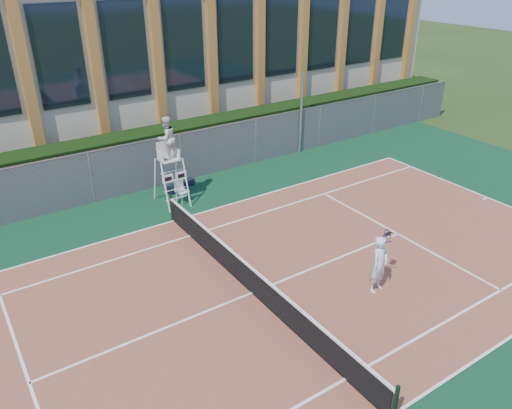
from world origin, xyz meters
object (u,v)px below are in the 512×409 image
steel_pole (301,113)px  umpire_chair (167,140)px  plastic_chair (181,189)px  tennis_player (379,264)px

steel_pole → umpire_chair: size_ratio=1.12×
umpire_chair → plastic_chair: umpire_chair is taller
steel_pole → tennis_player: steel_pole is taller
umpire_chair → tennis_player: size_ratio=2.01×
tennis_player → steel_pole: bearing=63.1°
umpire_chair → plastic_chair: bearing=-19.9°
plastic_chair → tennis_player: size_ratio=0.52×
steel_pole → umpire_chair: bearing=-168.3°
plastic_chair → tennis_player: tennis_player is taller
tennis_player → umpire_chair: bearing=106.1°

